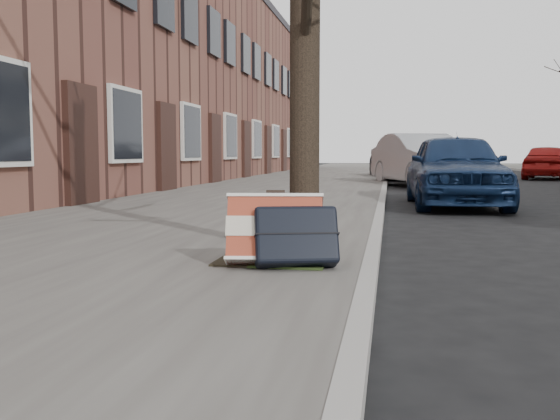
% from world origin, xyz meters
% --- Properties ---
extents(near_sidewalk, '(5.00, 70.00, 0.12)m').
position_xyz_m(near_sidewalk, '(-3.70, 15.00, 0.06)').
color(near_sidewalk, '#65625C').
rests_on(near_sidewalk, ground).
extents(house_near, '(6.80, 40.00, 7.00)m').
position_xyz_m(house_near, '(-9.60, 16.00, 3.50)').
color(house_near, brown).
rests_on(house_near, ground).
extents(dirt_patch, '(0.85, 0.85, 0.02)m').
position_xyz_m(dirt_patch, '(-2.00, 1.20, 0.13)').
color(dirt_patch, black).
rests_on(dirt_patch, near_sidewalk).
extents(suitcase_red, '(0.74, 0.48, 0.54)m').
position_xyz_m(suitcase_red, '(-1.94, 0.87, 0.39)').
color(suitcase_red, maroon).
rests_on(suitcase_red, near_sidewalk).
extents(suitcase_navy, '(0.68, 0.50, 0.47)m').
position_xyz_m(suitcase_navy, '(-1.78, 0.83, 0.36)').
color(suitcase_navy, black).
rests_on(suitcase_navy, near_sidewalk).
extents(car_near_front, '(1.72, 4.02, 1.35)m').
position_xyz_m(car_near_front, '(0.04, 8.03, 0.68)').
color(car_near_front, '#112244').
rests_on(car_near_front, ground).
extents(car_near_mid, '(3.01, 4.92, 1.53)m').
position_xyz_m(car_near_mid, '(-0.24, 14.58, 0.77)').
color(car_near_mid, '#AEB2B7').
rests_on(car_near_mid, ground).
extents(car_near_back, '(3.25, 5.27, 1.36)m').
position_xyz_m(car_near_back, '(-0.39, 19.70, 0.68)').
color(car_near_back, '#36363A').
rests_on(car_near_back, ground).
extents(car_far_back, '(2.60, 4.07, 1.29)m').
position_xyz_m(car_far_back, '(4.65, 21.08, 0.64)').
color(car_far_back, maroon).
rests_on(car_far_back, ground).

